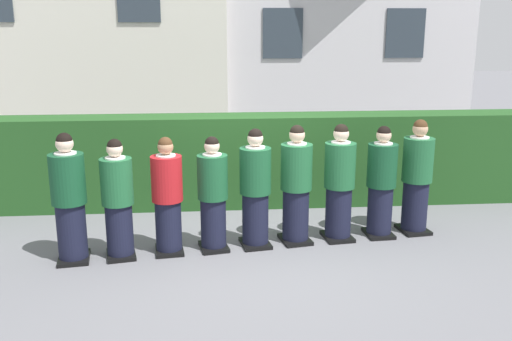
{
  "coord_description": "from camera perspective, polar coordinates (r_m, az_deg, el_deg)",
  "views": [
    {
      "loc": [
        -0.61,
        -7.21,
        2.89
      ],
      "look_at": [
        0.0,
        0.0,
        1.05
      ],
      "focal_mm": 39.74,
      "sensor_mm": 36.0,
      "label": 1
    }
  ],
  "objects": [
    {
      "name": "school_building_annex",
      "position": [
        15.0,
        7.41,
        15.48
      ],
      "size": [
        6.63,
        3.62,
        6.31
      ],
      "color": "silver",
      "rests_on": "ground"
    },
    {
      "name": "student_front_row_3",
      "position": [
        7.45,
        -4.36,
        -2.64
      ],
      "size": [
        0.43,
        0.52,
        1.53
      ],
      "color": "black",
      "rests_on": "ground"
    },
    {
      "name": "student_front_row_6",
      "position": [
        7.87,
        8.38,
        -1.48
      ],
      "size": [
        0.43,
        0.51,
        1.63
      ],
      "color": "black",
      "rests_on": "ground"
    },
    {
      "name": "student_in_red_blazer",
      "position": [
        7.41,
        -8.9,
        -2.82
      ],
      "size": [
        0.41,
        0.48,
        1.55
      ],
      "color": "black",
      "rests_on": "ground"
    },
    {
      "name": "student_front_row_5",
      "position": [
        7.69,
        4.06,
        -1.7
      ],
      "size": [
        0.46,
        0.55,
        1.63
      ],
      "color": "black",
      "rests_on": "ground"
    },
    {
      "name": "student_front_row_0",
      "position": [
        7.42,
        -18.28,
        -2.95
      ],
      "size": [
        0.45,
        0.55,
        1.65
      ],
      "color": "black",
      "rests_on": "ground"
    },
    {
      "name": "student_front_row_1",
      "position": [
        7.38,
        -13.73,
        -3.1
      ],
      "size": [
        0.44,
        0.53,
        1.55
      ],
      "color": "black",
      "rests_on": "ground"
    },
    {
      "name": "student_front_row_4",
      "position": [
        7.54,
        -0.07,
        -2.09
      ],
      "size": [
        0.44,
        0.52,
        1.61
      ],
      "color": "black",
      "rests_on": "ground"
    },
    {
      "name": "hedge",
      "position": [
        9.35,
        -0.96,
        1.03
      ],
      "size": [
        12.16,
        0.7,
        1.5
      ],
      "color": "#214C1E",
      "rests_on": "ground"
    },
    {
      "name": "student_front_row_8",
      "position": [
        8.37,
        15.86,
        -0.86
      ],
      "size": [
        0.44,
        0.52,
        1.64
      ],
      "color": "black",
      "rests_on": "ground"
    },
    {
      "name": "student_front_row_7",
      "position": [
        8.1,
        12.48,
        -1.38
      ],
      "size": [
        0.41,
        0.48,
        1.58
      ],
      "color": "black",
      "rests_on": "ground"
    },
    {
      "name": "ground_plane",
      "position": [
        7.79,
        0.0,
        -7.51
      ],
      "size": [
        60.0,
        60.0,
        0.0
      ],
      "primitive_type": "plane",
      "color": "slate"
    }
  ]
}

